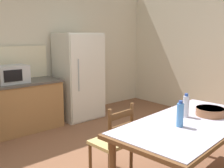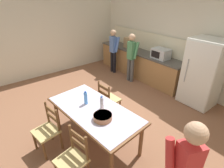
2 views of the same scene
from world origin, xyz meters
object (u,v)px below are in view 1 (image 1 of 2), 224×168
at_px(dining_table, 190,128).
at_px(chair_side_far_left, 113,142).
at_px(bottle_near_centre, 180,115).
at_px(refrigerator, 79,76).
at_px(bottle_off_centre, 186,106).
at_px(microwave, 12,74).
at_px(serving_bowl, 210,111).

relative_size(dining_table, chair_side_far_left, 2.18).
height_order(bottle_near_centre, chair_side_far_left, bottle_near_centre).
bearing_deg(refrigerator, bottle_off_centre, -98.92).
bearing_deg(refrigerator, microwave, 179.19).
distance_m(refrigerator, bottle_off_centre, 2.82).
bearing_deg(microwave, bottle_off_centre, -72.14).
bearing_deg(bottle_near_centre, microwave, 101.18).
height_order(refrigerator, bottle_near_centre, refrigerator).
xyz_separation_m(dining_table, bottle_off_centre, (0.08, 0.12, 0.21)).
relative_size(dining_table, bottle_near_centre, 7.34).
bearing_deg(dining_table, bottle_near_centre, -174.65).
height_order(dining_table, serving_bowl, serving_bowl).
distance_m(refrigerator, microwave, 1.35).
height_order(refrigerator, serving_bowl, refrigerator).
bearing_deg(serving_bowl, microwave, 111.33).
distance_m(microwave, bottle_off_centre, 2.95).
height_order(dining_table, bottle_near_centre, bottle_near_centre).
distance_m(bottle_near_centre, chair_side_far_left, 0.90).
xyz_separation_m(refrigerator, bottle_near_centre, (-0.76, -2.93, 0.04)).
height_order(microwave, bottle_off_centre, microwave).
relative_size(refrigerator, bottle_near_centre, 6.39).
distance_m(dining_table, chair_side_far_left, 0.90).
bearing_deg(refrigerator, bottle_near_centre, -104.51).
height_order(microwave, bottle_near_centre, microwave).
bearing_deg(microwave, bottle_near_centre, -78.82).
xyz_separation_m(bottle_off_centre, chair_side_far_left, (-0.58, 0.58, -0.46)).
bearing_deg(microwave, dining_table, -74.36).
bearing_deg(bottle_off_centre, dining_table, -124.47).
relative_size(microwave, chair_side_far_left, 0.55).
bearing_deg(serving_bowl, chair_side_far_left, 138.38).
bearing_deg(dining_table, microwave, 105.64).
bearing_deg(bottle_off_centre, chair_side_far_left, 134.94).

